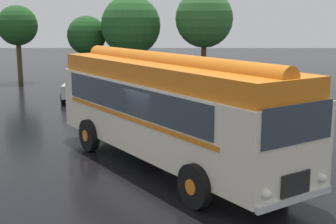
{
  "coord_description": "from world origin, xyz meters",
  "views": [
    {
      "loc": [
        0.07,
        -13.55,
        4.48
      ],
      "look_at": [
        0.06,
        1.87,
        1.4
      ],
      "focal_mm": 50.0,
      "sensor_mm": 36.0,
      "label": 1
    }
  ],
  "objects_px": {
    "vintage_bus": "(168,106)",
    "car_mid_right": "(178,82)",
    "car_mid_left": "(138,81)",
    "car_near_left": "(83,84)",
    "traffic_cone": "(322,170)"
  },
  "relations": [
    {
      "from": "vintage_bus",
      "to": "car_near_left",
      "type": "xyz_separation_m",
      "value": [
        -4.86,
        12.37,
        -1.05
      ]
    },
    {
      "from": "car_near_left",
      "to": "traffic_cone",
      "type": "xyz_separation_m",
      "value": [
        9.24,
        -13.58,
        -0.57
      ]
    },
    {
      "from": "car_near_left",
      "to": "traffic_cone",
      "type": "relative_size",
      "value": 7.82
    },
    {
      "from": "car_near_left",
      "to": "traffic_cone",
      "type": "distance_m",
      "value": 16.44
    },
    {
      "from": "car_mid_right",
      "to": "car_mid_left",
      "type": "bearing_deg",
      "value": 176.55
    },
    {
      "from": "vintage_bus",
      "to": "car_near_left",
      "type": "height_order",
      "value": "vintage_bus"
    },
    {
      "from": "car_near_left",
      "to": "car_mid_right",
      "type": "distance_m",
      "value": 5.54
    },
    {
      "from": "car_mid_left",
      "to": "car_near_left",
      "type": "bearing_deg",
      "value": -158.99
    },
    {
      "from": "car_near_left",
      "to": "car_mid_right",
      "type": "relative_size",
      "value": 1.01
    },
    {
      "from": "vintage_bus",
      "to": "car_mid_right",
      "type": "height_order",
      "value": "vintage_bus"
    },
    {
      "from": "car_near_left",
      "to": "car_mid_left",
      "type": "relative_size",
      "value": 0.99
    },
    {
      "from": "car_mid_right",
      "to": "traffic_cone",
      "type": "relative_size",
      "value": 7.71
    },
    {
      "from": "car_mid_left",
      "to": "car_mid_right",
      "type": "height_order",
      "value": "same"
    },
    {
      "from": "vintage_bus",
      "to": "car_near_left",
      "type": "distance_m",
      "value": 13.33
    },
    {
      "from": "traffic_cone",
      "to": "car_near_left",
      "type": "bearing_deg",
      "value": 124.24
    }
  ]
}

